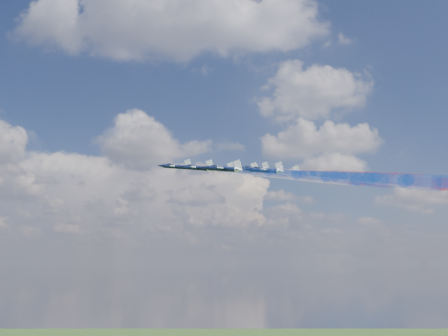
# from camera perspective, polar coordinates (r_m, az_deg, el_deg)

# --- Properties ---
(jet_lead) EXTENTS (14.50, 12.92, 6.24)m
(jet_lead) POSITION_cam_1_polar(r_m,az_deg,el_deg) (154.36, -5.58, 0.15)
(jet_lead) COLOR black
(trail_lead) EXTENTS (46.35, 16.84, 10.38)m
(trail_lead) POSITION_cam_1_polar(r_m,az_deg,el_deg) (144.81, 4.82, -0.55)
(trail_lead) COLOR white
(jet_inner_left) EXTENTS (14.50, 12.92, 6.24)m
(jet_inner_left) POSITION_cam_1_polar(r_m,az_deg,el_deg) (141.61, -3.21, 0.01)
(jet_inner_left) COLOR black
(trail_inner_left) EXTENTS (46.35, 16.84, 10.38)m
(trail_inner_left) POSITION_cam_1_polar(r_m,az_deg,el_deg) (133.46, 8.30, -0.76)
(trail_inner_left) COLOR blue
(jet_inner_right) EXTENTS (14.50, 12.92, 6.24)m
(jet_inner_right) POSITION_cam_1_polar(r_m,az_deg,el_deg) (157.61, -0.65, -0.18)
(jet_inner_right) COLOR black
(trail_inner_right) EXTENTS (46.35, 16.84, 10.38)m
(trail_inner_right) POSITION_cam_1_polar(r_m,az_deg,el_deg) (150.44, 9.72, -0.87)
(trail_inner_right) COLOR red
(jet_outer_left) EXTENTS (14.50, 12.92, 6.24)m
(jet_outer_left) POSITION_cam_1_polar(r_m,az_deg,el_deg) (128.55, -0.20, -0.08)
(jet_outer_left) COLOR black
(trail_outer_left) EXTENTS (46.35, 16.84, 10.38)m
(trail_outer_left) POSITION_cam_1_polar(r_m,az_deg,el_deg) (122.19, 12.65, -0.93)
(trail_outer_left) COLOR blue
(jet_center_third) EXTENTS (14.50, 12.92, 6.24)m
(jet_center_third) POSITION_cam_1_polar(r_m,az_deg,el_deg) (147.26, 1.98, -0.24)
(jet_center_third) COLOR black
(trail_center_third) EXTENTS (46.35, 16.84, 10.38)m
(trail_center_third) POSITION_cam_1_polar(r_m,az_deg,el_deg) (141.58, 13.18, -0.98)
(trail_center_third) COLOR white
(jet_outer_right) EXTENTS (14.50, 12.92, 6.24)m
(jet_outer_right) POSITION_cam_1_polar(r_m,az_deg,el_deg) (164.33, 3.39, -0.09)
(jet_outer_right) COLOR black
(trail_outer_right) EXTENTS (46.35, 16.84, 10.38)m
(trail_outer_right) POSITION_cam_1_polar(r_m,az_deg,el_deg) (159.06, 13.42, -0.75)
(trail_outer_right) COLOR red
(jet_rear_left) EXTENTS (14.50, 12.92, 6.24)m
(jet_rear_left) POSITION_cam_1_polar(r_m,az_deg,el_deg) (134.47, 4.66, -0.27)
(jet_rear_left) COLOR black
(trail_rear_left) EXTENTS (46.35, 16.84, 10.38)m
(trail_rear_left) POSITION_cam_1_polar(r_m,az_deg,el_deg) (130.40, 16.99, -1.07)
(trail_rear_left) COLOR blue
(jet_rear_right) EXTENTS (14.50, 12.92, 6.24)m
(jet_rear_right) POSITION_cam_1_polar(r_m,az_deg,el_deg) (151.21, 6.77, -0.62)
(jet_rear_right) COLOR black
(trail_rear_right) EXTENTS (46.35, 16.84, 10.38)m
(trail_rear_right) POSITION_cam_1_polar(r_m,az_deg,el_deg) (147.88, 17.73, -1.33)
(trail_rear_right) COLOR red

